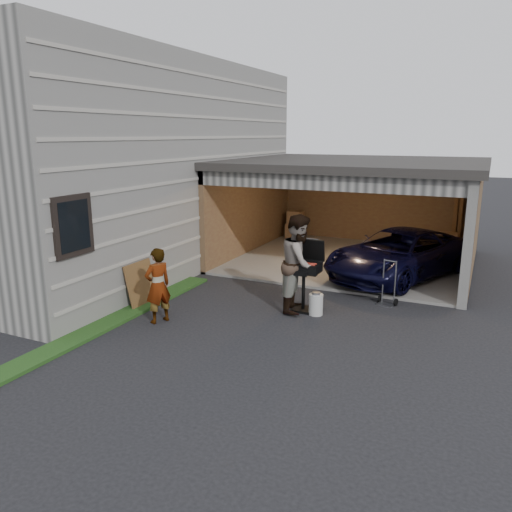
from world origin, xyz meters
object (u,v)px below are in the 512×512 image
Objects in this scene: hand_truck at (387,296)px; plywood_panel at (141,284)px; bbq_grill at (305,270)px; propane_tank at (316,304)px; man at (299,263)px; minivan at (399,256)px; woman at (158,286)px.

plywood_panel is at bearing -139.72° from hand_truck.
propane_tank is at bearing -26.27° from bbq_grill.
man reaches higher than propane_tank.
hand_truck is at bearing 25.25° from plywood_panel.
man reaches higher than minivan.
minivan is at bearing 43.11° from plywood_panel.
bbq_grill is 1.49× the size of hand_truck.
man is (2.24, 1.80, 0.27)m from woman.
plywood_panel is at bearing 101.46° from man.
woman reaches higher than hand_truck.
propane_tank is 0.45× the size of plywood_panel.
propane_tank is at bearing 16.01° from plywood_panel.
plywood_panel is (-3.26, -1.18, -0.40)m from bbq_grill.
bbq_grill is 1.54× the size of plywood_panel.
woman is at bearing 120.42° from man.
hand_truck is at bearing 151.48° from woman.
bbq_grill is 0.74m from propane_tank.
woman reaches higher than bbq_grill.
man reaches higher than hand_truck.
plywood_panel is (-3.16, -1.14, -0.54)m from man.
plywood_panel reaches higher than propane_tank.
minivan reaches higher than plywood_panel.
hand_truck is (4.78, 2.25, -0.28)m from plywood_panel.
minivan is at bearing 66.41° from bbq_grill.
minivan is at bearing 108.76° from hand_truck.
woman reaches higher than plywood_panel.
man is at bearing -91.26° from minivan.
woman is 3.19m from propane_tank.
man is 0.18m from bbq_grill.
woman is 1.01× the size of bbq_grill.
bbq_grill reaches higher than plywood_panel.
woman is (-3.72, -5.00, 0.14)m from minivan.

